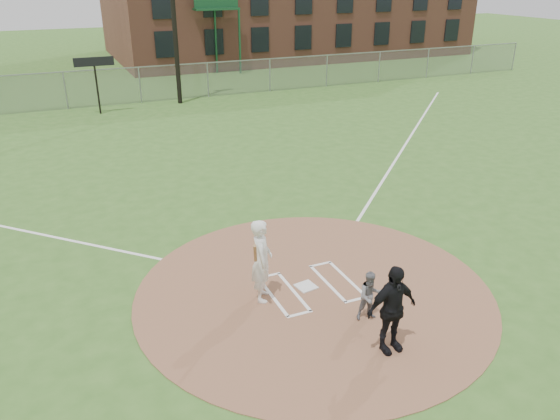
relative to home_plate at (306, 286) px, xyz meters
name	(u,v)px	position (x,y,z in m)	size (l,w,h in m)	color
ground	(314,291)	(0.10, -0.21, -0.03)	(140.00, 140.00, 0.00)	#346020
dirt_circle	(314,291)	(0.10, -0.21, -0.02)	(8.40, 8.40, 0.02)	#8E5F43
home_plate	(306,286)	(0.00, 0.00, 0.00)	(0.44, 0.44, 0.03)	silver
foul_line_first	(405,145)	(9.10, 8.79, -0.03)	(0.10, 24.00, 0.01)	white
catcher	(370,296)	(0.70, -1.69, 0.55)	(0.55, 0.43, 1.13)	slate
umpire	(392,309)	(0.49, -2.75, 0.92)	(1.10, 0.46, 1.88)	black
batters_boxes	(311,287)	(0.10, -0.06, -0.01)	(2.08, 1.88, 0.01)	white
batter_at_plate	(262,260)	(-1.14, -0.02, 0.98)	(0.79, 1.11, 1.98)	white
outfield_fence	(140,85)	(0.10, 21.79, 0.98)	(56.08, 0.08, 2.03)	slate
scoreboard_sign	(95,68)	(-2.40, 19.99, 2.35)	(2.00, 0.10, 2.93)	black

